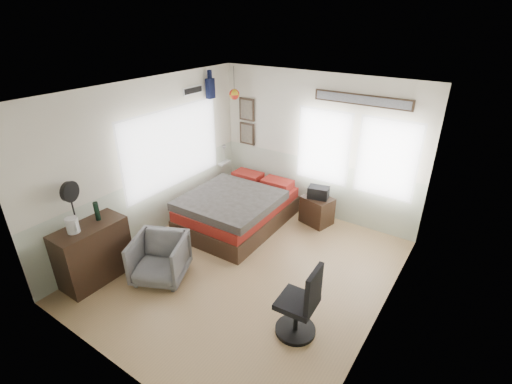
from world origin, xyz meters
TOP-DOWN VIEW (x-y plane):
  - ground_plane at (0.00, 0.00)m, footprint 4.00×4.50m
  - room_shell at (-0.08, 0.19)m, footprint 4.02×4.52m
  - wall_decor at (-1.10, 1.96)m, footprint 3.55×1.32m
  - bed at (-0.92, 1.01)m, footprint 1.56×2.13m
  - dresser at (-1.74, -1.41)m, footprint 0.48×1.00m
  - armchair at (-0.95, -0.87)m, footprint 0.99×1.00m
  - nightstand at (0.27, 1.89)m, footprint 0.62×0.54m
  - task_chair at (1.28, -0.67)m, footprint 0.51×0.51m
  - kettle at (-1.75, -1.60)m, footprint 0.19×0.17m
  - bottle at (-1.76, -1.21)m, footprint 0.07×0.07m
  - stand_fan at (-1.80, -1.51)m, footprint 0.16×0.28m
  - black_bag at (0.27, 1.89)m, footprint 0.41×0.31m

SIDE VIEW (x-z plane):
  - ground_plane at x=0.00m, z-range -0.01..0.00m
  - nightstand at x=0.27m, z-range 0.00..0.53m
  - bed at x=-0.92m, z-range -0.01..0.67m
  - armchair at x=-0.95m, z-range 0.00..0.69m
  - task_chair at x=1.28m, z-range -0.09..0.92m
  - dresser at x=-1.74m, z-range 0.00..0.90m
  - black_bag at x=0.27m, z-range 0.53..0.74m
  - kettle at x=-1.75m, z-range 0.90..1.12m
  - bottle at x=-1.76m, z-range 0.90..1.18m
  - stand_fan at x=-1.80m, z-range 1.10..1.81m
  - room_shell at x=-0.08m, z-range 0.26..2.97m
  - wall_decor at x=-1.10m, z-range 1.38..2.82m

